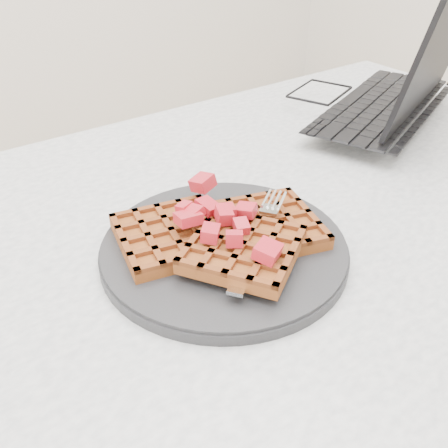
{
  "coord_description": "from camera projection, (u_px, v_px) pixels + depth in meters",
  "views": [
    {
      "loc": [
        -0.37,
        -0.37,
        1.09
      ],
      "look_at": [
        -0.11,
        -0.01,
        0.79
      ],
      "focal_mm": 40.0,
      "sensor_mm": 36.0,
      "label": 1
    }
  ],
  "objects": [
    {
      "name": "strawberry_pile",
      "position": [
        224.0,
        213.0,
        0.52
      ],
      "size": [
        0.15,
        0.15,
        0.02
      ],
      "primitive_type": null,
      "color": "#980412",
      "rests_on": "waffles"
    },
    {
      "name": "laptop",
      "position": [
        369.0,
        95.0,
        0.87
      ],
      "size": [
        0.44,
        0.39,
        0.26
      ],
      "rotation": [
        0.0,
        0.0,
        3.51
      ],
      "color": "black",
      "rests_on": "table"
    },
    {
      "name": "fork",
      "position": [
        261.0,
        240.0,
        0.53
      ],
      "size": [
        0.16,
        0.12,
        0.02
      ],
      "primitive_type": null,
      "rotation": [
        0.0,
        0.0,
        -0.95
      ],
      "color": "silver",
      "rests_on": "plate"
    },
    {
      "name": "plate",
      "position": [
        224.0,
        248.0,
        0.55
      ],
      "size": [
        0.27,
        0.27,
        0.02
      ],
      "primitive_type": "cylinder",
      "color": "black",
      "rests_on": "table"
    },
    {
      "name": "table",
      "position": [
        286.0,
        287.0,
        0.68
      ],
      "size": [
        1.2,
        0.8,
        0.75
      ],
      "color": "silver",
      "rests_on": "ground"
    },
    {
      "name": "waffles",
      "position": [
        226.0,
        235.0,
        0.54
      ],
      "size": [
        0.23,
        0.21,
        0.03
      ],
      "color": "brown",
      "rests_on": "plate"
    }
  ]
}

